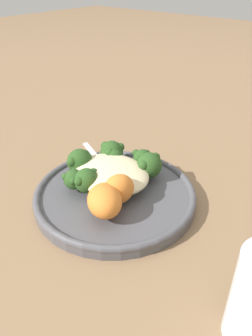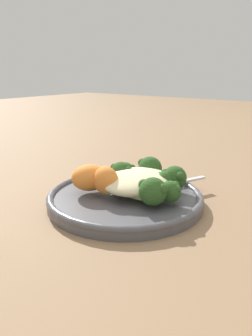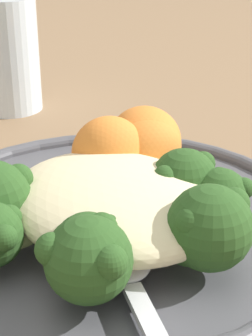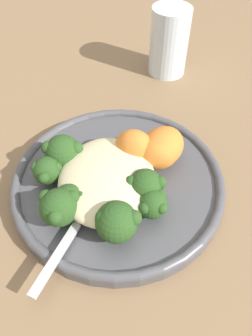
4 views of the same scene
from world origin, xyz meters
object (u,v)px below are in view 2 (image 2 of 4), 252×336
(broccoli_stalk_2, at_px, (165,180))
(sweet_potato_chunk_0, at_px, (106,180))
(quinoa_mound, at_px, (135,180))
(broccoli_stalk_4, at_px, (141,177))
(broccoli_stalk_6, at_px, (124,174))
(sweet_potato_chunk_1, at_px, (108,184))
(broccoli_stalk_5, at_px, (146,171))
(plate, at_px, (125,198))
(sweet_potato_chunk_2, at_px, (90,178))
(spoon, at_px, (163,184))
(broccoli_stalk_1, at_px, (157,191))
(broccoli_stalk_7, at_px, (121,176))
(sweet_potato_chunk_3, at_px, (96,177))
(broccoli_stalk_0, at_px, (149,191))
(broccoli_stalk_3, at_px, (151,183))

(broccoli_stalk_2, height_order, sweet_potato_chunk_0, sweet_potato_chunk_0)
(quinoa_mound, xyz_separation_m, broccoli_stalk_4, (-0.03, -0.01, -0.00))
(broccoli_stalk_6, distance_m, sweet_potato_chunk_1, 0.06)
(broccoli_stalk_5, bearing_deg, plate, -175.31)
(sweet_potato_chunk_2, bearing_deg, spoon, 134.42)
(broccoli_stalk_1, xyz_separation_m, broccoli_stalk_2, (-0.04, -0.01, 0.00))
(broccoli_stalk_4, relative_size, sweet_potato_chunk_2, 2.10)
(broccoli_stalk_1, bearing_deg, broccoli_stalk_7, 154.95)
(quinoa_mound, height_order, broccoli_stalk_5, broccoli_stalk_5)
(broccoli_stalk_4, relative_size, broccoli_stalk_7, 1.52)
(broccoli_stalk_1, height_order, sweet_potato_chunk_1, broccoli_stalk_1)
(broccoli_stalk_5, height_order, spoon, broccoli_stalk_5)
(sweet_potato_chunk_2, bearing_deg, broccoli_stalk_7, 151.92)
(quinoa_mound, xyz_separation_m, broccoli_stalk_7, (-0.00, -0.03, 0.00))
(broccoli_stalk_1, relative_size, sweet_potato_chunk_3, 2.42)
(broccoli_stalk_1, xyz_separation_m, spoon, (-0.06, -0.02, -0.01))
(broccoli_stalk_6, xyz_separation_m, sweet_potato_chunk_1, (0.06, 0.01, 0.00))
(broccoli_stalk_5, distance_m, broccoli_stalk_7, 0.05)
(quinoa_mound, xyz_separation_m, spoon, (-0.04, 0.03, -0.01))
(broccoli_stalk_2, bearing_deg, plate, 177.23)
(spoon, bearing_deg, broccoli_stalk_2, -114.53)
(broccoli_stalk_4, height_order, sweet_potato_chunk_2, sweet_potato_chunk_2)
(plate, relative_size, quinoa_mound, 2.00)
(plate, relative_size, broccoli_stalk_1, 2.23)
(plate, xyz_separation_m, sweet_potato_chunk_2, (0.03, -0.05, 0.03))
(sweet_potato_chunk_3, bearing_deg, sweet_potato_chunk_0, 75.60)
(broccoli_stalk_4, xyz_separation_m, sweet_potato_chunk_0, (0.07, -0.02, 0.01))
(broccoli_stalk_4, height_order, broccoli_stalk_5, broccoli_stalk_5)
(broccoli_stalk_6, xyz_separation_m, sweet_potato_chunk_3, (0.06, -0.01, 0.01))
(broccoli_stalk_7, bearing_deg, broccoli_stalk_5, -60.37)
(broccoli_stalk_1, distance_m, broccoli_stalk_5, 0.09)
(broccoli_stalk_2, xyz_separation_m, broccoli_stalk_6, (0.01, -0.08, -0.00))
(quinoa_mound, height_order, broccoli_stalk_6, same)
(broccoli_stalk_1, distance_m, broccoli_stalk_7, 0.09)
(broccoli_stalk_0, bearing_deg, broccoli_stalk_3, 124.11)
(plate, relative_size, broccoli_stalk_5, 2.02)
(broccoli_stalk_6, bearing_deg, spoon, -100.42)
(broccoli_stalk_3, bearing_deg, spoon, 34.98)
(broccoli_stalk_5, relative_size, sweet_potato_chunk_0, 2.70)
(sweet_potato_chunk_0, height_order, sweet_potato_chunk_3, sweet_potato_chunk_0)
(quinoa_mound, bearing_deg, broccoli_stalk_2, 125.82)
(plate, bearing_deg, broccoli_stalk_3, 131.36)
(broccoli_stalk_6, bearing_deg, sweet_potato_chunk_0, 163.75)
(broccoli_stalk_1, xyz_separation_m, sweet_potato_chunk_2, (0.03, -0.11, 0.01))
(broccoli_stalk_4, bearing_deg, broccoli_stalk_6, 108.98)
(broccoli_stalk_2, relative_size, sweet_potato_chunk_2, 1.74)
(broccoli_stalk_3, relative_size, broccoli_stalk_5, 0.79)
(broccoli_stalk_3, height_order, sweet_potato_chunk_0, sweet_potato_chunk_0)
(broccoli_stalk_3, bearing_deg, broccoli_stalk_0, -107.41)
(broccoli_stalk_6, relative_size, sweet_potato_chunk_3, 2.09)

